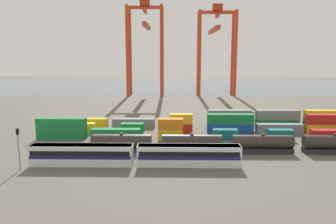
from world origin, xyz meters
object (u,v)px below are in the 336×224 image
object	(u,v)px
shipping_container_23	(277,124)
gantry_crane_central	(216,40)
shipping_container_20	(181,123)
gantry_crane_west	(146,38)
freight_tank_row	(263,144)
shipping_container_14	(279,129)
passenger_train	(135,154)
signal_mast	(18,143)
shipping_container_8	(84,128)

from	to	relation	value
shipping_container_23	gantry_crane_central	distance (m)	88.38
shipping_container_20	gantry_crane_west	distance (m)	88.86
shipping_container_23	freight_tank_row	bearing A→B (deg)	-112.78
shipping_container_14	gantry_crane_central	xyz separation A→B (m)	(-6.55, 90.66, 26.92)
shipping_container_23	gantry_crane_west	xyz separation A→B (m)	(-44.29, 82.59, 28.03)
gantry_crane_central	passenger_train	bearing A→B (deg)	-103.65
passenger_train	shipping_container_20	size ratio (longest dim) A/B	6.53
shipping_container_23	gantry_crane_central	xyz separation A→B (m)	(-8.01, 83.80, 26.92)
shipping_container_20	signal_mast	bearing A→B (deg)	-128.77
signal_mast	gantry_crane_west	distance (m)	122.79
shipping_container_14	shipping_container_20	xyz separation A→B (m)	(-25.83, 6.86, 0.00)
freight_tank_row	shipping_container_23	size ratio (longest dim) A/B	6.01
shipping_container_20	gantry_crane_central	distance (m)	90.10
shipping_container_20	gantry_crane_west	size ratio (longest dim) A/B	0.13
gantry_crane_central	gantry_crane_west	bearing A→B (deg)	-178.09
shipping_container_14	freight_tank_row	bearing A→B (deg)	-116.46
freight_tank_row	gantry_crane_central	bearing A→B (deg)	88.68
shipping_container_23	gantry_crane_west	bearing A→B (deg)	118.21
passenger_train	shipping_container_20	xyz separation A→B (m)	(9.29, 33.82, -0.84)
freight_tank_row	gantry_crane_central	size ratio (longest dim) A/B	1.59
shipping_container_20	gantry_crane_central	world-z (taller)	gantry_crane_central
freight_tank_row	signal_mast	size ratio (longest dim) A/B	9.45
shipping_container_8	shipping_container_20	size ratio (longest dim) A/B	1.00
passenger_train	shipping_container_23	world-z (taller)	passenger_train
shipping_container_8	shipping_container_14	bearing A→B (deg)	0.00
shipping_container_8	shipping_container_23	xyz separation A→B (m)	(53.52, 6.86, 0.00)
passenger_train	gantry_crane_west	world-z (taller)	gantry_crane_west
passenger_train	gantry_crane_west	bearing A→B (deg)	93.79
shipping_container_14	gantry_crane_central	bearing A→B (deg)	94.13
shipping_container_14	shipping_container_20	world-z (taller)	same
shipping_container_14	gantry_crane_west	distance (m)	103.06
shipping_container_14	gantry_crane_central	world-z (taller)	gantry_crane_central
passenger_train	signal_mast	distance (m)	20.94
passenger_train	shipping_container_14	size ratio (longest dim) A/B	3.26
passenger_train	freight_tank_row	bearing A→B (deg)	18.61
shipping_container_8	signal_mast	bearing A→B (deg)	-96.71
freight_tank_row	shipping_container_14	distance (m)	20.32
signal_mast	shipping_container_14	xyz separation A→B (m)	(55.61, 30.22, -3.69)
gantry_crane_central	freight_tank_row	bearing A→B (deg)	-91.32
signal_mast	shipping_container_20	world-z (taller)	signal_mast
shipping_container_23	shipping_container_14	bearing A→B (deg)	-102.06
shipping_container_14	shipping_container_20	size ratio (longest dim) A/B	2.00
shipping_container_14	gantry_crane_west	xyz separation A→B (m)	(-42.83, 89.45, 28.03)
passenger_train	shipping_container_8	world-z (taller)	passenger_train
signal_mast	shipping_container_23	xyz separation A→B (m)	(57.07, 37.08, -3.69)
shipping_container_8	gantry_crane_west	size ratio (longest dim) A/B	0.13
freight_tank_row	shipping_container_23	world-z (taller)	freight_tank_row
shipping_container_23	gantry_crane_central	bearing A→B (deg)	95.46
signal_mast	gantry_crane_central	bearing A→B (deg)	67.91
signal_mast	shipping_container_23	bearing A→B (deg)	33.01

